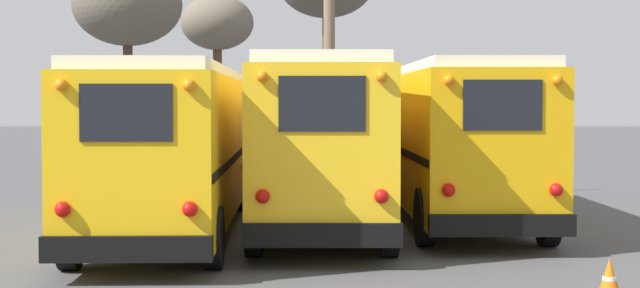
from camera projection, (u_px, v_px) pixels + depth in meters
ground_plane at (320, 229)px, 19.45m from camera, size 160.00×160.00×0.00m
school_bus_0 at (172, 144)px, 18.67m from camera, size 2.68×10.73×3.19m
school_bus_1 at (320, 138)px, 19.72m from camera, size 2.50×10.34×3.34m
school_bus_2 at (455, 137)px, 20.41m from camera, size 2.61×9.46×3.30m
utility_pole at (328, 59)px, 29.05m from camera, size 1.80×0.34×7.37m
bare_tree_0 at (216, 25)px, 37.42m from camera, size 2.78×2.78×6.60m
bare_tree_2 at (126, 6)px, 33.86m from camera, size 3.79×3.79×7.31m
fence_line at (320, 156)px, 27.60m from camera, size 13.71×0.06×1.42m
traffic_cone at (608, 281)px, 12.29m from camera, size 0.36×0.36×0.58m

